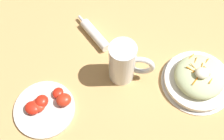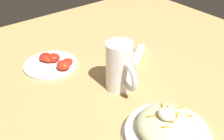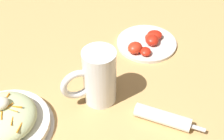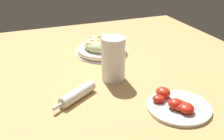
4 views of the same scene
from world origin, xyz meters
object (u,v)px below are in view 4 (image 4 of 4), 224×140
at_px(beer_mug, 113,60).
at_px(tomato_plate, 177,105).
at_px(napkin_roll, 77,94).
at_px(salad_plate, 102,47).

xyz_separation_m(beer_mug, tomato_plate, (0.25, 0.11, -0.06)).
bearing_deg(napkin_roll, salad_plate, 148.98).
relative_size(beer_mug, tomato_plate, 0.83).
relative_size(salad_plate, beer_mug, 1.48).
bearing_deg(tomato_plate, salad_plate, -172.47).
height_order(beer_mug, napkin_roll, beer_mug).
relative_size(salad_plate, napkin_roll, 1.47).
bearing_deg(salad_plate, tomato_plate, 7.53).
relative_size(salad_plate, tomato_plate, 1.22).
xyz_separation_m(salad_plate, napkin_roll, (0.34, -0.20, -0.01)).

